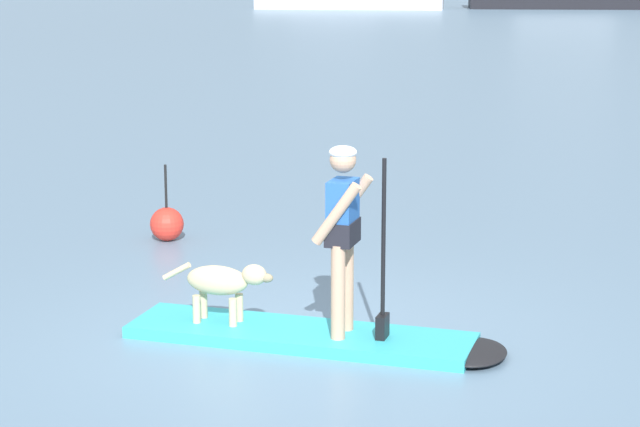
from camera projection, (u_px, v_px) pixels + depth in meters
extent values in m
plane|color=slate|center=(300.00, 341.00, 10.13)|extent=(400.00, 400.00, 0.00)
cube|color=#33B2BF|center=(300.00, 335.00, 10.12)|extent=(3.05, 1.14, 0.10)
ellipsoid|color=black|center=(473.00, 352.00, 9.69)|extent=(0.65, 0.80, 0.10)
cylinder|color=tan|center=(347.00, 284.00, 10.03)|extent=(0.12, 0.12, 0.81)
cylinder|color=tan|center=(338.00, 292.00, 9.79)|extent=(0.12, 0.12, 0.81)
cube|color=black|center=(343.00, 232.00, 9.81)|extent=(0.26, 0.38, 0.20)
cube|color=#2659A5|center=(343.00, 211.00, 9.77)|extent=(0.24, 0.36, 0.52)
sphere|color=tan|center=(343.00, 160.00, 9.67)|extent=(0.22, 0.22, 0.22)
ellipsoid|color=white|center=(343.00, 152.00, 9.66)|extent=(0.23, 0.23, 0.11)
cylinder|color=tan|center=(349.00, 205.00, 9.94)|extent=(0.43, 0.14, 0.54)
cylinder|color=tan|center=(336.00, 214.00, 9.59)|extent=(0.43, 0.14, 0.54)
cylinder|color=black|center=(383.00, 249.00, 9.73)|extent=(0.04, 0.04, 1.53)
cube|color=black|center=(382.00, 326.00, 9.88)|extent=(0.10, 0.19, 0.20)
ellipsoid|color=#CCB78C|center=(217.00, 280.00, 10.24)|extent=(0.59, 0.29, 0.26)
ellipsoid|color=#CCB78C|center=(254.00, 275.00, 10.12)|extent=(0.24, 0.19, 0.18)
ellipsoid|color=gray|center=(266.00, 278.00, 10.10)|extent=(0.13, 0.09, 0.08)
cylinder|color=#CCB78C|center=(177.00, 271.00, 10.34)|extent=(0.27, 0.08, 0.18)
cylinder|color=#CCB78C|center=(239.00, 307.00, 10.32)|extent=(0.07, 0.07, 0.25)
cylinder|color=#CCB78C|center=(233.00, 312.00, 10.17)|extent=(0.07, 0.07, 0.25)
cylinder|color=#CCB78C|center=(203.00, 304.00, 10.41)|extent=(0.07, 0.07, 0.25)
cylinder|color=#CCB78C|center=(197.00, 309.00, 10.27)|extent=(0.07, 0.07, 0.25)
sphere|color=red|center=(167.00, 224.00, 13.59)|extent=(0.39, 0.39, 0.39)
cylinder|color=black|center=(166.00, 186.00, 13.49)|extent=(0.03, 0.03, 0.50)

